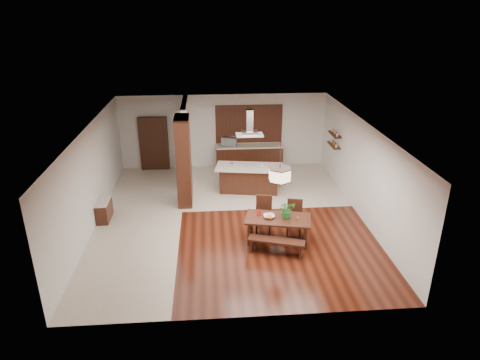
{
  "coord_description": "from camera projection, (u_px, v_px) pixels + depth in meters",
  "views": [
    {
      "loc": [
        -0.63,
        -11.66,
        6.13
      ],
      "look_at": [
        0.3,
        0.0,
        1.25
      ],
      "focal_mm": 32.0,
      "sensor_mm": 36.0,
      "label": 1
    }
  ],
  "objects": [
    {
      "name": "foliage_plant",
      "position": [
        287.0,
        209.0,
        11.51
      ],
      "size": [
        0.49,
        0.44,
        0.48
      ],
      "primitive_type": "imported",
      "rotation": [
        0.0,
        0.0,
        0.17
      ],
      "color": "#28792C",
      "rests_on": "dining_table"
    },
    {
      "name": "hallway_console",
      "position": [
        104.0,
        210.0,
        12.91
      ],
      "size": [
        0.37,
        0.88,
        0.63
      ],
      "primitive_type": "cube",
      "color": "black",
      "rests_on": "ground"
    },
    {
      "name": "kitchen_window",
      "position": [
        249.0,
        124.0,
        16.63
      ],
      "size": [
        2.6,
        0.08,
        1.5
      ],
      "primitive_type": "cube",
      "color": "brown",
      "rests_on": "room_shell"
    },
    {
      "name": "dining_table",
      "position": [
        278.0,
        224.0,
        11.64
      ],
      "size": [
        1.89,
        1.23,
        0.73
      ],
      "rotation": [
        0.0,
        0.0,
        -0.22
      ],
      "color": "black",
      "rests_on": "ground"
    },
    {
      "name": "dining_chair_right",
      "position": [
        294.0,
        218.0,
        12.09
      ],
      "size": [
        0.52,
        0.52,
        0.98
      ],
      "primitive_type": null,
      "rotation": [
        0.0,
        0.0,
        -0.23
      ],
      "color": "black",
      "rests_on": "ground"
    },
    {
      "name": "dining_chair_left",
      "position": [
        264.0,
        215.0,
        12.19
      ],
      "size": [
        0.53,
        0.53,
        1.04
      ],
      "primitive_type": null,
      "rotation": [
        0.0,
        0.0,
        -0.17
      ],
      "color": "black",
      "rests_on": "ground"
    },
    {
      "name": "pendant_lantern",
      "position": [
        280.0,
        165.0,
        10.98
      ],
      "size": [
        0.64,
        0.64,
        1.31
      ],
      "primitive_type": null,
      "color": "beige",
      "rests_on": "room_shell"
    },
    {
      "name": "fruit_bowl",
      "position": [
        269.0,
        216.0,
        11.58
      ],
      "size": [
        0.31,
        0.31,
        0.07
      ],
      "primitive_type": "imported",
      "rotation": [
        0.0,
        0.0,
        0.04
      ],
      "color": "beige",
      "rests_on": "dining_table"
    },
    {
      "name": "gold_ornament",
      "position": [
        298.0,
        219.0,
        11.42
      ],
      "size": [
        0.08,
        0.08,
        0.09
      ],
      "primitive_type": "cylinder",
      "rotation": [
        0.0,
        0.0,
        -0.43
      ],
      "color": "gold",
      "rests_on": "dining_table"
    },
    {
      "name": "rear_counter",
      "position": [
        249.0,
        157.0,
        16.88
      ],
      "size": [
        2.6,
        0.62,
        0.95
      ],
      "color": "black",
      "rests_on": "ground"
    },
    {
      "name": "tile_kitchen",
      "position": [
        261.0,
        184.0,
        15.52
      ],
      "size": [
        5.5,
        4.0,
        0.01
      ],
      "primitive_type": "cube",
      "color": "beige",
      "rests_on": "ground"
    },
    {
      "name": "napkin_cone",
      "position": [
        259.0,
        212.0,
        11.68
      ],
      "size": [
        0.18,
        0.18,
        0.21
      ],
      "primitive_type": "cone",
      "rotation": [
        0.0,
        0.0,
        -0.43
      ],
      "color": "#AB140C",
      "rests_on": "dining_table"
    },
    {
      "name": "soffit_band",
      "position": [
        229.0,
        127.0,
        12.02
      ],
      "size": [
        8.0,
        9.0,
        0.02
      ],
      "primitive_type": "cube",
      "color": "#3D1B0F",
      "rests_on": "room_shell"
    },
    {
      "name": "hallway_doorway",
      "position": [
        154.0,
        144.0,
        16.58
      ],
      "size": [
        1.1,
        0.2,
        2.1
      ],
      "primitive_type": "cube",
      "color": "black",
      "rests_on": "ground"
    },
    {
      "name": "tile_hallway",
      "position": [
        140.0,
        221.0,
        12.93
      ],
      "size": [
        2.5,
        9.0,
        0.01
      ],
      "primitive_type": "cube",
      "color": "beige",
      "rests_on": "ground"
    },
    {
      "name": "kitchen_island",
      "position": [
        249.0,
        178.0,
        14.8
      ],
      "size": [
        2.41,
        1.34,
        0.94
      ],
      "rotation": [
        0.0,
        0.0,
        -0.16
      ],
      "color": "black",
      "rests_on": "ground"
    },
    {
      "name": "range_hood",
      "position": [
        250.0,
        123.0,
        14.04
      ],
      "size": [
        0.9,
        0.55,
        0.87
      ],
      "primitive_type": null,
      "color": "silver",
      "rests_on": "room_shell"
    },
    {
      "name": "partition_pier",
      "position": [
        184.0,
        161.0,
        13.57
      ],
      "size": [
        0.45,
        1.0,
        2.9
      ],
      "primitive_type": "cube",
      "color": "black",
      "rests_on": "ground"
    },
    {
      "name": "shelf_upper",
      "position": [
        335.0,
        134.0,
        15.11
      ],
      "size": [
        0.26,
        0.9,
        0.04
      ],
      "primitive_type": "cube",
      "color": "black",
      "rests_on": "room_shell"
    },
    {
      "name": "dining_bench",
      "position": [
        276.0,
        247.0,
        11.19
      ],
      "size": [
        1.51,
        0.77,
        0.42
      ],
      "primitive_type": null,
      "rotation": [
        0.0,
        0.0,
        -0.32
      ],
      "color": "black",
      "rests_on": "ground"
    },
    {
      "name": "island_cup",
      "position": [
        262.0,
        166.0,
        14.52
      ],
      "size": [
        0.14,
        0.14,
        0.1
      ],
      "primitive_type": "imported",
      "rotation": [
        0.0,
        0.0,
        -0.12
      ],
      "color": "white",
      "rests_on": "kitchen_island"
    },
    {
      "name": "microwave",
      "position": [
        229.0,
        142.0,
        16.6
      ],
      "size": [
        0.64,
        0.47,
        0.33
      ],
      "primitive_type": "imported",
      "rotation": [
        0.0,
        0.0,
        -0.12
      ],
      "color": "silver",
      "rests_on": "rear_counter"
    },
    {
      "name": "shelf_lower",
      "position": [
        334.0,
        145.0,
        15.27
      ],
      "size": [
        0.26,
        0.9,
        0.04
      ],
      "primitive_type": "cube",
      "color": "black",
      "rests_on": "room_shell"
    },
    {
      "name": "partition_stub",
      "position": [
        186.0,
        142.0,
        15.51
      ],
      "size": [
        0.18,
        2.4,
        2.9
      ],
      "primitive_type": "cube",
      "color": "silver",
      "rests_on": "ground"
    },
    {
      "name": "room_shell",
      "position": [
        230.0,
        154.0,
        12.34
      ],
      "size": [
        9.0,
        9.04,
        2.92
      ],
      "color": "#361309",
      "rests_on": "ground"
    }
  ]
}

